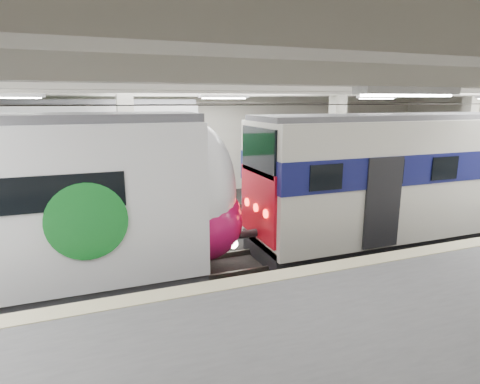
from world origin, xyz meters
name	(u,v)px	position (x,y,z in m)	size (l,w,h in m)	color
station_hall	(273,166)	(0.00, -1.74, 3.24)	(36.00, 24.00, 5.75)	black
older_rer	(431,174)	(6.92, 0.00, 2.30)	(13.28, 2.93, 4.39)	beige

